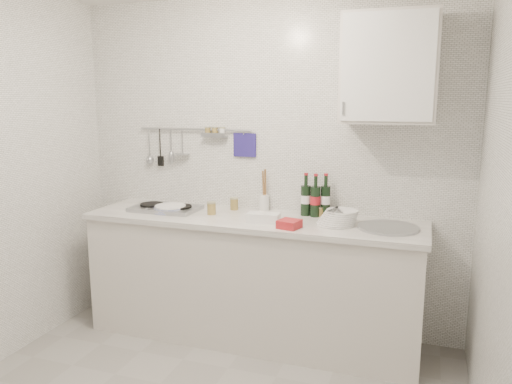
# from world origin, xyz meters

# --- Properties ---
(back_wall) EXTENTS (3.00, 0.02, 2.50)m
(back_wall) POSITION_xyz_m (0.00, 1.40, 1.25)
(back_wall) COLOR silver
(back_wall) RESTS_ON floor
(wall_right) EXTENTS (0.02, 2.80, 2.50)m
(wall_right) POSITION_xyz_m (1.50, 0.00, 1.25)
(wall_right) COLOR silver
(wall_right) RESTS_ON floor
(counter) EXTENTS (2.44, 0.64, 0.96)m
(counter) POSITION_xyz_m (0.01, 1.10, 0.43)
(counter) COLOR beige
(counter) RESTS_ON floor
(wall_rail) EXTENTS (0.98, 0.09, 0.34)m
(wall_rail) POSITION_xyz_m (-0.60, 1.37, 1.43)
(wall_rail) COLOR #93969B
(wall_rail) RESTS_ON back_wall
(wall_cabinet) EXTENTS (0.60, 0.38, 0.70)m
(wall_cabinet) POSITION_xyz_m (0.90, 1.22, 1.95)
(wall_cabinet) COLOR beige
(wall_cabinet) RESTS_ON back_wall
(plate_stack_hob) EXTENTS (0.26, 0.25, 0.05)m
(plate_stack_hob) POSITION_xyz_m (-0.65, 1.06, 0.94)
(plate_stack_hob) COLOR #45529E
(plate_stack_hob) RESTS_ON counter
(plate_stack_sink) EXTENTS (0.28, 0.26, 0.11)m
(plate_stack_sink) POSITION_xyz_m (0.62, 1.10, 0.97)
(plate_stack_sink) COLOR white
(plate_stack_sink) RESTS_ON counter
(wine_bottles) EXTENTS (0.21, 0.11, 0.31)m
(wine_bottles) POSITION_xyz_m (0.42, 1.29, 1.07)
(wine_bottles) COLOR black
(wine_bottles) RESTS_ON counter
(butter_dish) EXTENTS (0.23, 0.12, 0.07)m
(butter_dish) POSITION_xyz_m (0.13, 0.98, 0.95)
(butter_dish) COLOR white
(butter_dish) RESTS_ON counter
(strawberry_punnet) EXTENTS (0.16, 0.16, 0.05)m
(strawberry_punnet) POSITION_xyz_m (0.33, 0.90, 0.95)
(strawberry_punnet) COLOR red
(strawberry_punnet) RESTS_ON counter
(utensil_crock) EXTENTS (0.08, 0.08, 0.32)m
(utensil_crock) POSITION_xyz_m (0.01, 1.35, 1.00)
(utensil_crock) COLOR white
(utensil_crock) RESTS_ON counter
(jar_a) EXTENTS (0.06, 0.06, 0.09)m
(jar_a) POSITION_xyz_m (-0.21, 1.29, 0.97)
(jar_a) COLOR olive
(jar_a) RESTS_ON counter
(jar_b) EXTENTS (0.07, 0.07, 0.07)m
(jar_b) POSITION_xyz_m (0.45, 1.29, 0.96)
(jar_b) COLOR olive
(jar_b) RESTS_ON counter
(jar_c) EXTENTS (0.07, 0.07, 0.07)m
(jar_c) POSITION_xyz_m (0.55, 1.26, 0.96)
(jar_c) COLOR olive
(jar_c) RESTS_ON counter
(jar_d) EXTENTS (0.07, 0.07, 0.09)m
(jar_d) POSITION_xyz_m (-0.31, 1.09, 0.97)
(jar_d) COLOR olive
(jar_d) RESTS_ON counter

